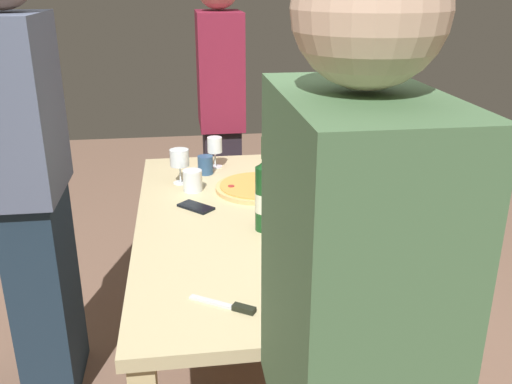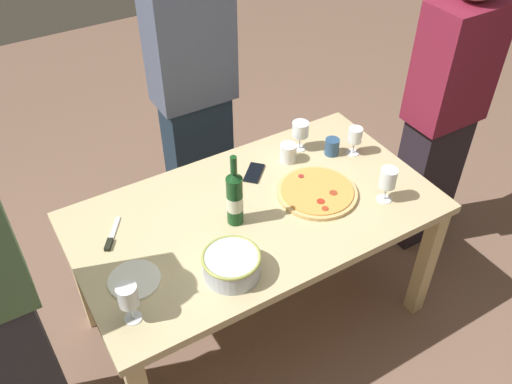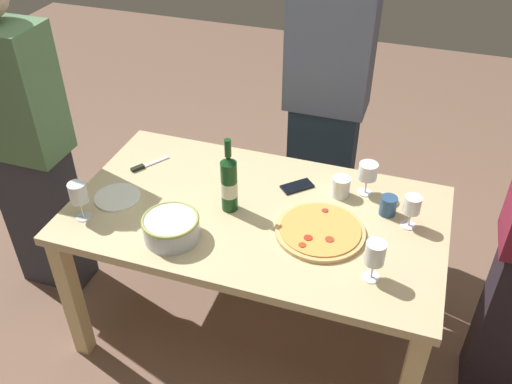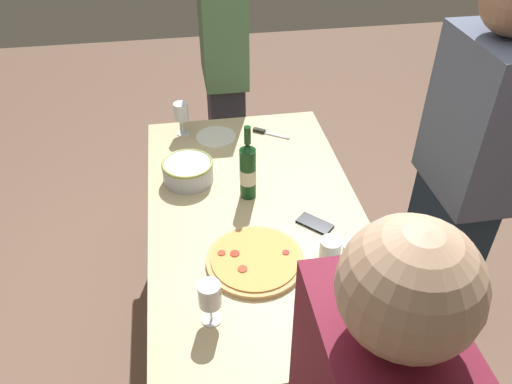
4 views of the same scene
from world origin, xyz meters
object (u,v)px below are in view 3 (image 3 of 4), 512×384
Objects in this scene: wine_glass_far_right at (375,255)px; cell_phone at (297,186)px; dining_table at (256,228)px; side_plate at (118,197)px; cup_ceramic at (341,187)px; pizza at (320,231)px; wine_glass_near_pizza at (368,172)px; wine_bottle at (229,183)px; pizza_knife at (145,166)px; serving_bowl at (171,227)px; cup_amber at (388,206)px; wine_glass_far_left at (78,195)px; person_host at (326,101)px; person_guest_left at (24,146)px; wine_glass_by_bottle at (412,206)px.

wine_glass_far_right is 0.63m from cell_phone.
side_plate is at bearing -169.97° from dining_table.
pizza is at bearing -95.23° from cup_ceramic.
cell_phone is at bearing 61.29° from dining_table.
dining_table is 0.55m from wine_glass_near_pizza.
wine_bottle is 0.54m from pizza_knife.
serving_bowl is 1.61× the size of cell_phone.
wine_glass_far_right is 1.99× the size of cup_amber.
person_host is (0.79, 1.10, 0.01)m from wine_glass_far_left.
dining_table is at bearing -144.40° from cup_ceramic.
serving_bowl is 1.14× the size of side_plate.
person_guest_left reaches higher than wine_glass_far_left.
wine_glass_far_left is 2.04× the size of cup_amber.
person_guest_left is (-1.69, -0.16, 0.06)m from cup_amber.
cell_phone is at bearing -178.56° from cup_ceramic.
wine_glass_near_pizza reaches higher than cup_amber.
wine_glass_far_right reaches higher than wine_glass_near_pizza.
person_guest_left is at bearing -176.37° from wine_glass_by_bottle.
dining_table is at bearing -0.00° from person_host.
serving_bowl is 0.63m from cell_phone.
serving_bowl reaches higher than cup_ceramic.
serving_bowl is (-0.27, -0.27, 0.15)m from dining_table.
pizza is at bearing 20.97° from serving_bowl.
wine_glass_near_pizza is 1.60m from person_guest_left.
cup_amber is 0.93× the size of cup_ceramic.
dining_table is 0.62m from wine_glass_far_right.
pizza is 2.51× the size of wine_glass_by_bottle.
serving_bowl is at bearing -177.91° from wine_glass_far_right.
wine_glass_far_left reaches higher than wine_glass_near_pizza.
wine_glass_near_pizza is 1.23m from wine_glass_far_left.
wine_glass_far_right reaches higher than pizza_knife.
pizza_knife is (0.07, 0.42, -0.11)m from wine_glass_far_left.
wine_glass_near_pizza is 0.09× the size of person_host.
pizza_knife is (-0.34, 0.42, -0.05)m from serving_bowl.
wine_glass_near_pizza reaches higher than side_plate.
wine_bottle is 0.61m from wine_glass_near_pizza.
wine_glass_far_left reaches higher than wine_glass_by_bottle.
wine_glass_far_right is at bearing -90.54° from cup_amber.
dining_table is 18.74× the size of cup_amber.
serving_bowl is (-0.56, -0.22, 0.04)m from pizza.
person_host is (-0.42, 1.07, 0.02)m from wine_glass_far_right.
wine_glass_near_pizza is 0.09× the size of person_guest_left.
cup_ceramic reaches higher than pizza.
cup_ceramic is at bearing 26.58° from wine_glass_far_left.
wine_glass_far_right is 1.86× the size of cup_ceramic.
person_host is at bearing 122.36° from cup_amber.
person_guest_left is at bearing 172.02° from wine_glass_far_right.
wine_glass_near_pizza is at bearing -123.60° from cell_phone.
person_guest_left reaches higher than side_plate.
wine_glass_near_pizza is (0.13, 0.33, 0.10)m from pizza.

